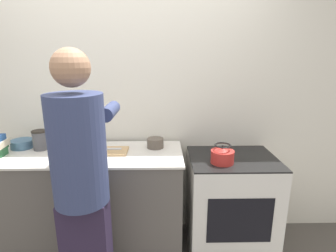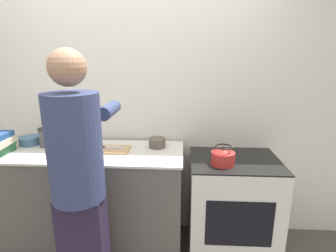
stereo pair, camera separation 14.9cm
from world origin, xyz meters
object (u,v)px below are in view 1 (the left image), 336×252
at_px(kettle, 222,155).
at_px(person, 82,180).
at_px(canister_jar, 40,140).
at_px(oven, 230,204).
at_px(bowl_prep, 22,144).
at_px(knife, 105,149).
at_px(cutting_board, 104,151).

bearing_deg(kettle, person, -156.48).
relative_size(person, canister_jar, 10.46).
xyz_separation_m(oven, bowl_prep, (-1.82, 0.14, 0.53)).
height_order(kettle, bowl_prep, kettle).
height_order(knife, bowl_prep, bowl_prep).
bearing_deg(canister_jar, person, -49.68).
xyz_separation_m(oven, cutting_board, (-1.08, 0.01, 0.50)).
distance_m(bowl_prep, canister_jar, 0.19).
relative_size(oven, canister_jar, 5.27).
relative_size(person, cutting_board, 4.42).
relative_size(oven, person, 0.50).
height_order(person, cutting_board, person).
distance_m(knife, bowl_prep, 0.75).
relative_size(oven, bowl_prep, 4.63).
bearing_deg(kettle, oven, 42.61).
relative_size(kettle, bowl_prep, 0.96).
bearing_deg(kettle, bowl_prep, 171.64).
bearing_deg(bowl_prep, oven, -4.39).
bearing_deg(oven, knife, 178.16).
xyz_separation_m(oven, knife, (-1.08, 0.03, 0.51)).
distance_m(oven, knife, 1.19).
xyz_separation_m(cutting_board, knife, (0.01, 0.02, 0.01)).
distance_m(cutting_board, canister_jar, 0.56).
relative_size(person, knife, 6.93).
xyz_separation_m(cutting_board, kettle, (0.96, -0.12, 0.00)).
relative_size(person, bowl_prep, 9.20).
bearing_deg(knife, kettle, -8.25).
relative_size(bowl_prep, canister_jar, 1.14).
bearing_deg(knife, bowl_prep, 172.28).
height_order(cutting_board, knife, knife).
bearing_deg(kettle, cutting_board, 172.87).
height_order(person, bowl_prep, person).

